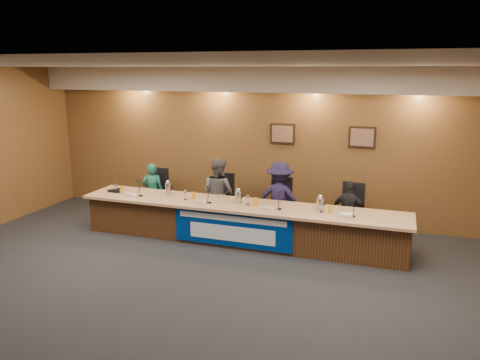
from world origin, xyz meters
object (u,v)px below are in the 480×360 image
Objects in this scene: office_chair_d at (349,216)px; speakerphone at (116,191)px; dais_body at (240,224)px; carafe_left at (168,190)px; panelist_d at (349,212)px; office_chair_a at (155,197)px; panelist_b at (218,193)px; office_chair_b at (220,203)px; banner at (232,229)px; panelist_c at (280,199)px; carafe_mid at (238,197)px; carafe_right at (320,205)px; office_chair_c at (281,209)px; panelist_a at (153,192)px.

speakerphone is (-4.54, -0.78, 0.30)m from office_chair_d.
carafe_left is at bearing 179.68° from dais_body.
panelist_d is 2.43× the size of office_chair_a.
office_chair_b is (0.00, 0.10, -0.24)m from panelist_b.
panelist_b is 1.23× the size of panelist_d.
banner reaches higher than office_chair_d.
panelist_c reaches higher than office_chair_d.
panelist_c is 1.23× the size of panelist_d.
carafe_mid reaches higher than office_chair_d.
panelist_b is at bearing -169.40° from office_chair_d.
carafe_right is at bearing 0.47° from speakerphone.
office_chair_c and office_chair_d have the same top height.
carafe_left is at bearing -169.67° from office_chair_c.
panelist_c reaches higher than panelist_d.
panelist_d is at bearing -81.61° from office_chair_d.
banner is at bearing 60.88° from panelist_c.
panelist_c is at bearing 143.59° from carafe_right.
office_chair_b is 1.83× the size of carafe_left.
carafe_left is (-3.38, -0.63, 0.30)m from panelist_d.
dais_body is at bearing -0.32° from carafe_left.
office_chair_d is at bearing -0.49° from office_chair_a.
banner is 2.42m from panelist_a.
panelist_b is 1.03m from carafe_left.
panelist_a is at bearing 138.06° from carafe_left.
banner is at bearing -87.83° from carafe_mid.
panelist_a is 0.86× the size of panelist_b.
banner is 0.62m from carafe_mid.
carafe_left is (-0.79, -0.73, 0.40)m from office_chair_b.
office_chair_a is at bearing -1.76° from panelist_c.
carafe_left is at bearing -46.63° from office_chair_a.
dais_body reaches higher than office_chair_b.
carafe_left is (-0.79, -0.63, 0.17)m from panelist_b.
carafe_right reaches higher than dais_body.
dais_body is 4.86× the size of panelist_a.
panelist_b reaches higher than carafe_mid.
panelist_a reaches higher than office_chair_d.
speakerphone is (-4.54, -0.68, 0.19)m from panelist_d.
office_chair_b is (1.50, 0.10, -0.14)m from panelist_a.
carafe_right is 0.72× the size of speakerphone.
office_chair_b is at bearing 21.93° from speakerphone.
panelist_d is 4.09m from office_chair_a.
panelist_d is (2.59, 0.00, -0.13)m from panelist_b.
dais_body is 26.02× the size of carafe_right.
office_chair_a is 1.00× the size of office_chair_c.
office_chair_d is at bearing -158.09° from panelist_b.
carafe_mid is at bearing 92.17° from banner.
office_chair_d is at bearing 21.54° from carafe_mid.
office_chair_c is 1.22m from carafe_right.
panelist_a is at bearing 172.82° from office_chair_c.
panelist_c reaches higher than dais_body.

